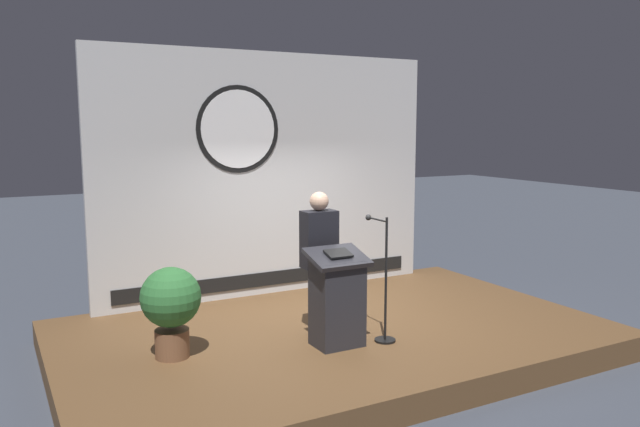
# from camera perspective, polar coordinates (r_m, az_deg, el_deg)

# --- Properties ---
(ground_plane) EXTENTS (40.00, 40.00, 0.00)m
(ground_plane) POSITION_cam_1_polar(r_m,az_deg,el_deg) (7.81, 1.23, -12.40)
(ground_plane) COLOR #383D47
(stage_platform) EXTENTS (6.40, 4.00, 0.30)m
(stage_platform) POSITION_cam_1_polar(r_m,az_deg,el_deg) (7.76, 1.24, -11.36)
(stage_platform) COLOR brown
(stage_platform) RESTS_ON ground
(banner_display) EXTENTS (5.06, 0.12, 3.44)m
(banner_display) POSITION_cam_1_polar(r_m,az_deg,el_deg) (9.00, -4.62, 3.52)
(banner_display) COLOR silver
(banner_display) RESTS_ON stage_platform
(podium) EXTENTS (0.64, 0.49, 1.09)m
(podium) POSITION_cam_1_polar(r_m,az_deg,el_deg) (6.97, 1.58, -7.80)
(podium) COLOR #26262B
(podium) RESTS_ON stage_platform
(speaker_person) EXTENTS (0.40, 0.26, 1.67)m
(speaker_person) POSITION_cam_1_polar(r_m,az_deg,el_deg) (7.31, -0.08, -4.39)
(speaker_person) COLOR black
(speaker_person) RESTS_ON stage_platform
(microphone_stand) EXTENTS (0.24, 0.53, 1.42)m
(microphone_stand) POSITION_cam_1_polar(r_m,az_deg,el_deg) (7.18, 5.75, -7.61)
(microphone_stand) COLOR black
(microphone_stand) RESTS_ON stage_platform
(potted_plant) EXTENTS (0.63, 0.63, 0.97)m
(potted_plant) POSITION_cam_1_polar(r_m,az_deg,el_deg) (6.79, -13.41, -7.95)
(potted_plant) COLOR brown
(potted_plant) RESTS_ON stage_platform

